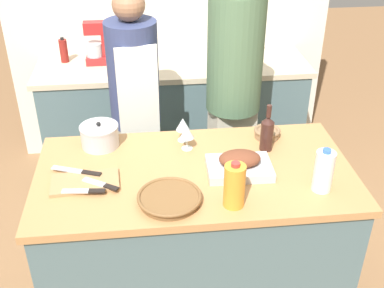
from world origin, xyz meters
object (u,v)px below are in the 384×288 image
at_px(cutting_board, 85,182).
at_px(wine_bottle_green, 267,132).
at_px(stock_pot, 100,136).
at_px(juice_jug, 234,185).
at_px(knife_chef, 78,171).
at_px(condiment_bottle_extra, 237,46).
at_px(roasting_pan, 239,164).
at_px(person_cook_aproned, 135,105).
at_px(knife_paring, 85,191).
at_px(stand_mixer, 97,46).
at_px(wine_glass_right, 187,133).
at_px(condiment_bottle_tall, 259,43).
at_px(knife_bread, 102,184).
at_px(condiment_bottle_short, 64,51).
at_px(milk_jug, 324,171).
at_px(wine_glass_left, 183,125).
at_px(person_cook_guest, 234,88).
at_px(wicker_basket, 170,198).
at_px(mixing_bowl, 267,133).

distance_m(cutting_board, wine_bottle_green, 0.97).
distance_m(stock_pot, wine_bottle_green, 0.89).
relative_size(cutting_board, juice_jug, 1.47).
relative_size(knife_chef, condiment_bottle_extra, 1.21).
xyz_separation_m(knife_chef, condiment_bottle_extra, (1.08, 1.48, 0.07)).
height_order(roasting_pan, person_cook_aproned, person_cook_aproned).
bearing_deg(person_cook_aproned, wine_bottle_green, -50.82).
height_order(cutting_board, stock_pot, stock_pot).
bearing_deg(knife_paring, wine_bottle_green, 18.10).
bearing_deg(stand_mixer, knife_chef, -90.67).
xyz_separation_m(wine_glass_right, condiment_bottle_tall, (0.71, 1.38, -0.02)).
relative_size(knife_bread, condiment_bottle_short, 0.94).
height_order(stand_mixer, condiment_bottle_extra, stand_mixer).
xyz_separation_m(knife_chef, knife_paring, (0.05, -0.17, 0.00)).
bearing_deg(stock_pot, person_cook_aproned, 67.92).
distance_m(knife_chef, stand_mixer, 1.51).
bearing_deg(knife_paring, milk_jug, -3.94).
relative_size(condiment_bottle_tall, person_cook_aproned, 0.11).
height_order(wine_glass_left, knife_paring, wine_glass_left).
relative_size(condiment_bottle_extra, person_cook_guest, 0.12).
distance_m(wicker_basket, wine_glass_right, 0.48).
relative_size(roasting_pan, juice_jug, 1.44).
bearing_deg(wine_glass_right, milk_jug, -36.00).
bearing_deg(knife_paring, wicker_basket, -14.45).
bearing_deg(wine_bottle_green, stock_pot, 171.26).
bearing_deg(knife_chef, condiment_bottle_tall, 51.18).
bearing_deg(condiment_bottle_short, cutting_board, -80.28).
bearing_deg(wine_bottle_green, condiment_bottle_short, 130.62).
xyz_separation_m(wine_glass_left, condiment_bottle_tall, (0.72, 1.29, -0.02)).
relative_size(wine_glass_right, person_cook_aproned, 0.08).
bearing_deg(wicker_basket, wine_glass_left, 78.35).
bearing_deg(milk_jug, stand_mixer, 122.90).
xyz_separation_m(wine_bottle_green, knife_chef, (-0.98, -0.14, -0.08)).
height_order(wine_glass_left, knife_bread, wine_glass_left).
distance_m(knife_paring, knife_bread, 0.09).
height_order(knife_chef, condiment_bottle_tall, condiment_bottle_tall).
bearing_deg(condiment_bottle_short, condiment_bottle_tall, 0.58).
relative_size(roasting_pan, cutting_board, 0.98).
height_order(wine_bottle_green, stand_mixer, stand_mixer).
xyz_separation_m(stand_mixer, condiment_bottle_tall, (1.25, 0.07, -0.05)).
height_order(roasting_pan, knife_chef, roasting_pan).
height_order(wine_bottle_green, condiment_bottle_extra, wine_bottle_green).
relative_size(cutting_board, stand_mixer, 1.05).
height_order(mixing_bowl, person_cook_guest, person_cook_guest).
xyz_separation_m(roasting_pan, person_cook_guest, (0.12, 0.79, 0.05)).
bearing_deg(mixing_bowl, wine_bottle_green, -106.43).
bearing_deg(wicker_basket, stand_mixer, 103.16).
xyz_separation_m(knife_paring, knife_bread, (0.07, 0.04, 0.00)).
height_order(knife_paring, person_cook_aproned, person_cook_aproned).
height_order(juice_jug, wine_bottle_green, wine_bottle_green).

